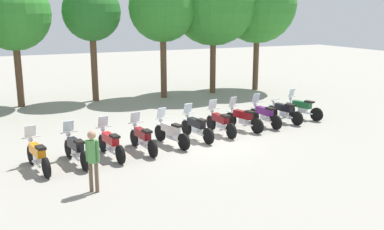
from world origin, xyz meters
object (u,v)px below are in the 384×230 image
(tree_1, at_px, (13,14))
(tree_5, at_px, (258,4))
(motorcycle_2, at_px, (110,143))
(person_0, at_px, (93,156))
(motorcycle_1, at_px, (76,149))
(motorcycle_9, at_px, (284,111))
(tree_3, at_px, (163,8))
(motorcycle_10, at_px, (302,108))
(motorcycle_6, at_px, (220,122))
(motorcycle_7, at_px, (243,118))
(tree_4, at_px, (214,1))
(motorcycle_4, at_px, (171,132))
(motorcycle_0, at_px, (37,155))
(motorcycle_5, at_px, (196,127))
(motorcycle_8, at_px, (264,114))
(tree_2, at_px, (91,13))
(motorcycle_3, at_px, (143,138))

(tree_1, height_order, tree_5, tree_5)
(motorcycle_2, distance_m, person_0, 3.10)
(motorcycle_1, xyz_separation_m, person_0, (0.04, -2.64, 0.54))
(motorcycle_1, xyz_separation_m, motorcycle_9, (9.79, 1.90, -0.01))
(tree_3, bearing_deg, motorcycle_10, -61.80)
(motorcycle_6, height_order, motorcycle_7, same)
(tree_4, height_order, tree_5, tree_4)
(motorcycle_1, bearing_deg, motorcycle_4, -89.91)
(motorcycle_4, distance_m, motorcycle_10, 7.49)
(motorcycle_0, height_order, tree_4, tree_4)
(motorcycle_5, xyz_separation_m, tree_1, (-5.96, 9.58, 4.35))
(motorcycle_4, height_order, motorcycle_9, motorcycle_4)
(motorcycle_1, xyz_separation_m, tree_4, (10.22, 9.99, 5.07))
(motorcycle_0, height_order, motorcycle_5, same)
(motorcycle_8, xyz_separation_m, tree_2, (-5.62, 8.82, 4.42))
(motorcycle_4, xyz_separation_m, tree_2, (-0.72, 9.86, 4.42))
(motorcycle_7, distance_m, tree_4, 10.33)
(motorcycle_2, xyz_separation_m, motorcycle_10, (9.78, 1.96, 0.00))
(motorcycle_2, xyz_separation_m, tree_1, (-2.29, 10.37, 4.35))
(motorcycle_9, bearing_deg, motorcycle_3, 90.88)
(motorcycle_5, height_order, motorcycle_7, same)
(tree_2, relative_size, tree_4, 0.80)
(motorcycle_9, bearing_deg, motorcycle_4, 90.57)
(motorcycle_5, bearing_deg, tree_3, -21.92)
(motorcycle_5, relative_size, tree_1, 0.32)
(tree_3, bearing_deg, tree_2, 170.42)
(motorcycle_6, relative_size, tree_3, 0.31)
(motorcycle_5, height_order, motorcycle_9, motorcycle_5)
(tree_4, distance_m, tree_5, 3.08)
(motorcycle_8, bearing_deg, motorcycle_10, -85.31)
(motorcycle_10, relative_size, tree_1, 0.31)
(motorcycle_5, height_order, person_0, person_0)
(tree_1, xyz_separation_m, tree_2, (4.01, -0.05, 0.07))
(motorcycle_6, height_order, tree_5, tree_5)
(motorcycle_0, bearing_deg, motorcycle_7, -90.99)
(tree_5, bearing_deg, tree_2, 176.63)
(motorcycle_9, height_order, tree_5, tree_5)
(motorcycle_2, height_order, motorcycle_10, same)
(tree_3, bearing_deg, motorcycle_1, -124.97)
(person_0, height_order, tree_2, tree_2)
(motorcycle_4, relative_size, motorcycle_5, 0.99)
(tree_4, bearing_deg, motorcycle_8, -101.24)
(motorcycle_1, height_order, motorcycle_4, same)
(motorcycle_0, height_order, motorcycle_2, same)
(motorcycle_0, distance_m, motorcycle_9, 11.20)
(motorcycle_0, distance_m, motorcycle_7, 8.71)
(motorcycle_8, distance_m, motorcycle_10, 2.48)
(tree_2, height_order, tree_5, tree_5)
(motorcycle_0, xyz_separation_m, person_0, (1.26, -2.50, 0.54))
(motorcycle_1, bearing_deg, motorcycle_2, -91.70)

